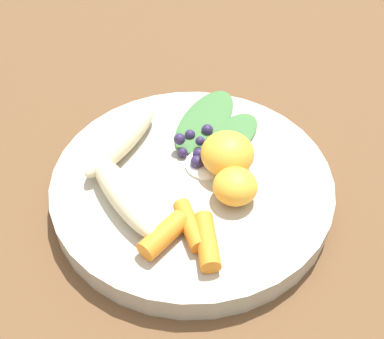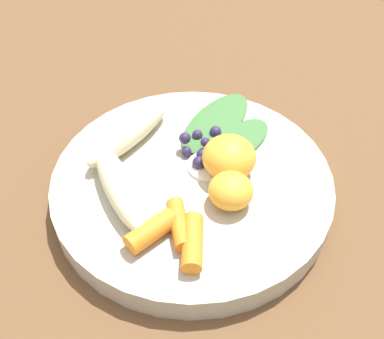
% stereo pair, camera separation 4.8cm
% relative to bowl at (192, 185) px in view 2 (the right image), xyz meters
% --- Properties ---
extents(ground_plane, '(2.40, 2.40, 0.00)m').
position_rel_bowl_xyz_m(ground_plane, '(0.00, 0.00, -0.01)').
color(ground_plane, brown).
extents(bowl, '(0.29, 0.29, 0.03)m').
position_rel_bowl_xyz_m(bowl, '(0.00, 0.00, 0.00)').
color(bowl, '#B2AD9E').
rests_on(bowl, ground_plane).
extents(banana_peeled_left, '(0.06, 0.13, 0.03)m').
position_rel_bowl_xyz_m(banana_peeled_left, '(0.07, 0.01, 0.03)').
color(banana_peeled_left, beige).
rests_on(banana_peeled_left, bowl).
extents(banana_peeled_right, '(0.11, 0.10, 0.03)m').
position_rel_bowl_xyz_m(banana_peeled_right, '(0.06, -0.06, 0.03)').
color(banana_peeled_right, beige).
rests_on(banana_peeled_right, bowl).
extents(orange_segment_near, '(0.05, 0.05, 0.04)m').
position_rel_bowl_xyz_m(orange_segment_near, '(-0.04, -0.00, 0.03)').
color(orange_segment_near, '#F4A833').
rests_on(orange_segment_near, bowl).
extents(orange_segment_far, '(0.04, 0.04, 0.03)m').
position_rel_bowl_xyz_m(orange_segment_far, '(-0.03, 0.04, 0.03)').
color(orange_segment_far, '#F4A833').
rests_on(orange_segment_far, bowl).
extents(carrot_front, '(0.05, 0.04, 0.02)m').
position_rel_bowl_xyz_m(carrot_front, '(0.05, 0.07, 0.02)').
color(carrot_front, orange).
rests_on(carrot_front, bowl).
extents(carrot_mid_left, '(0.02, 0.05, 0.02)m').
position_rel_bowl_xyz_m(carrot_mid_left, '(0.02, 0.07, 0.02)').
color(carrot_mid_left, orange).
rests_on(carrot_mid_left, bowl).
extents(carrot_mid_right, '(0.03, 0.06, 0.02)m').
position_rel_bowl_xyz_m(carrot_mid_right, '(0.02, 0.09, 0.02)').
color(carrot_mid_right, orange).
rests_on(carrot_mid_right, bowl).
extents(blueberry_pile, '(0.06, 0.06, 0.02)m').
position_rel_bowl_xyz_m(blueberry_pile, '(-0.02, -0.03, 0.02)').
color(blueberry_pile, '#2D234C').
rests_on(blueberry_pile, bowl).
extents(coconut_shred_patch, '(0.04, 0.04, 0.00)m').
position_rel_bowl_xyz_m(coconut_shred_patch, '(-0.02, -0.01, 0.02)').
color(coconut_shred_patch, white).
rests_on(coconut_shred_patch, bowl).
extents(kale_leaf_left, '(0.10, 0.09, 0.01)m').
position_rel_bowl_xyz_m(kale_leaf_left, '(-0.06, -0.04, 0.02)').
color(kale_leaf_left, '#3D7038').
rests_on(kale_leaf_left, bowl).
extents(kale_leaf_right, '(0.12, 0.12, 0.01)m').
position_rel_bowl_xyz_m(kale_leaf_right, '(-0.04, -0.08, 0.02)').
color(kale_leaf_right, '#3D7038').
rests_on(kale_leaf_right, bowl).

